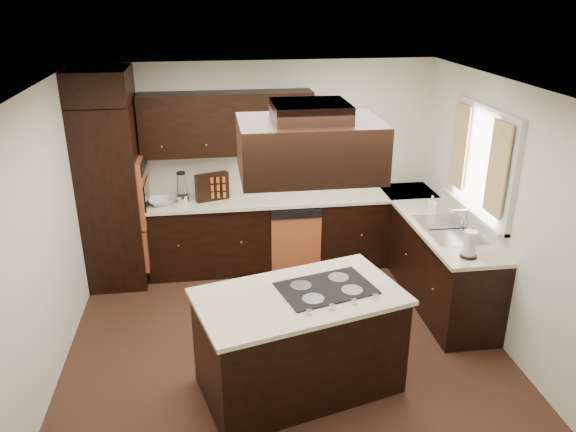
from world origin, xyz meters
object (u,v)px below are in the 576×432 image
object	(u,v)px
island	(299,344)
range_hood	(310,148)
spice_rack	(212,187)
oven_column	(113,196)

from	to	relation	value
island	range_hood	world-z (taller)	range_hood
range_hood	spice_rack	world-z (taller)	range_hood
oven_column	range_hood	distance (m)	3.13
spice_rack	island	bearing A→B (deg)	-93.89
oven_column	spice_rack	world-z (taller)	oven_column
spice_rack	oven_column	bearing A→B (deg)	165.12
oven_column	range_hood	bearing A→B (deg)	-50.26
island	spice_rack	size ratio (longest dim) A/B	4.13
oven_column	island	bearing A→B (deg)	-51.50
island	spice_rack	distance (m)	2.54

